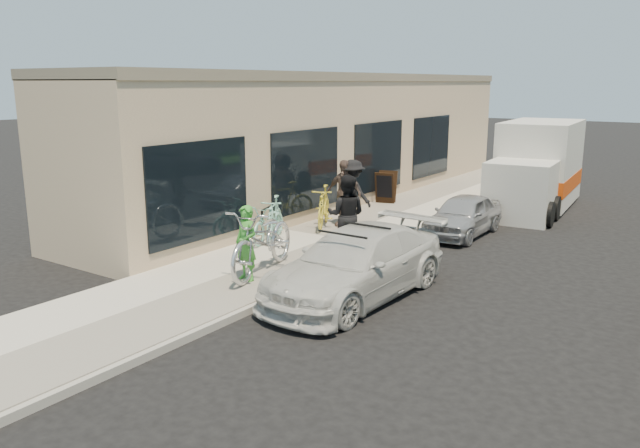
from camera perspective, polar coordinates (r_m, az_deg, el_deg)
The scene contains 17 objects.
ground at distance 12.22m, azimuth 0.98°, elevation -5.98°, with size 120.00×120.00×0.00m, color black.
sidewalk at distance 15.66m, azimuth 0.99°, elevation -1.46°, with size 3.00×34.00×0.15m, color #B9B3A6.
curb at distance 14.88m, azimuth 5.97°, elevation -2.33°, with size 0.12×34.00×0.13m, color #9C988F.
storefront at distance 21.20m, azimuth 1.22°, elevation 7.92°, with size 3.60×20.00×4.22m.
bike_rack at distance 15.29m, azimuth -4.92°, elevation 0.33°, with size 0.21×0.56×0.82m.
sandwich_board at distance 20.10m, azimuth 6.04°, elevation 3.38°, with size 0.75×0.75×1.00m.
sedan_white at distance 11.61m, azimuth 3.31°, elevation -3.69°, with size 2.03×4.51×1.32m.
sedan_silver at distance 16.76m, azimuth 12.94°, elevation 0.79°, with size 1.27×3.15×1.07m, color #A9A9AE.
moving_truck at distance 20.99m, azimuth 19.17°, elevation 4.66°, with size 2.55×5.70×2.73m.
tandem_bike at distance 12.61m, azimuth -5.18°, elevation -1.46°, with size 0.91×2.61×1.37m, color silver.
woman_rider at distance 12.18m, azimuth -6.77°, elevation -1.75°, with size 0.54×0.36×1.49m, color green.
man_standing at distance 13.91m, azimuth 2.41°, elevation 0.82°, with size 0.87×0.68×1.80m, color black.
cruiser_bike_a at distance 15.41m, azimuth -4.21°, elevation 0.56°, with size 0.49×1.74×1.04m, color #8BD0BE.
cruiser_bike_b at distance 15.21m, azimuth -4.68°, elevation 0.15°, with size 0.61×1.76×0.92m, color #8BD0BE.
cruiser_bike_c at distance 16.61m, azimuth 0.35°, elevation 1.58°, with size 0.52×1.83×1.10m, color gold.
bystander_a at distance 16.77m, azimuth 3.00°, elevation 2.87°, with size 1.15×0.66×1.78m, color black.
bystander_b at distance 16.69m, azimuth 2.21°, elevation 2.84°, with size 1.05×0.44×1.79m, color brown.
Camera 1 is at (6.41, -9.63, 3.94)m, focal length 35.00 mm.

